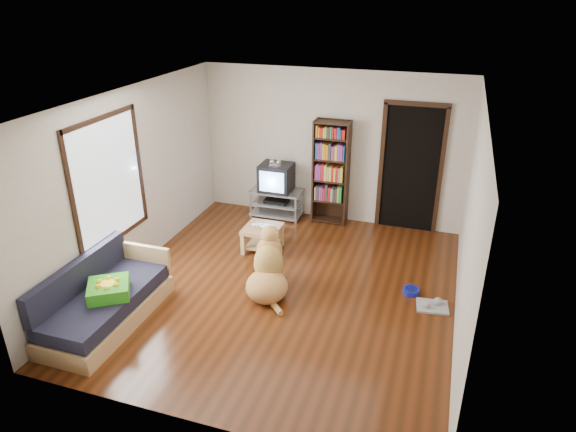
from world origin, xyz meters
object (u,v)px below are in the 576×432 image
(dog_bowl, at_px, (411,291))
(green_cushion, at_px, (109,289))
(crt_tv, at_px, (277,177))
(coffee_table, at_px, (262,234))
(grey_rag, at_px, (432,307))
(laptop, at_px, (262,227))
(sofa, at_px, (104,303))
(tv_stand, at_px, (277,202))
(dog, at_px, (268,270))
(bookshelf, at_px, (331,167))

(dog_bowl, bearing_deg, green_cushion, -151.90)
(green_cushion, xyz_separation_m, crt_tv, (0.85, 3.68, 0.24))
(crt_tv, bearing_deg, coffee_table, -80.53)
(dog_bowl, height_order, crt_tv, crt_tv)
(dog_bowl, distance_m, grey_rag, 0.39)
(coffee_table, bearing_deg, laptop, -90.00)
(laptop, distance_m, crt_tv, 1.40)
(laptop, bearing_deg, sofa, -108.28)
(tv_stand, distance_m, coffee_table, 1.31)
(tv_stand, relative_size, sofa, 0.50)
(green_cushion, distance_m, laptop, 2.57)
(grey_rag, relative_size, tv_stand, 0.44)
(sofa, relative_size, coffee_table, 3.27)
(green_cushion, xyz_separation_m, sofa, (-0.12, 0.02, -0.24))
(dog, bearing_deg, coffee_table, 114.44)
(bookshelf, bearing_deg, tv_stand, -174.37)
(grey_rag, distance_m, bookshelf, 3.06)
(dog_bowl, height_order, dog, dog)
(green_cushion, relative_size, laptop, 1.45)
(green_cushion, height_order, dog_bowl, green_cushion)
(bookshelf, bearing_deg, sofa, -117.32)
(dog_bowl, distance_m, dog, 1.96)
(sofa, distance_m, coffee_table, 2.63)
(laptop, xyz_separation_m, coffee_table, (-0.00, 0.03, -0.13))
(sofa, bearing_deg, coffee_table, 63.02)
(crt_tv, relative_size, bookshelf, 0.32)
(bookshelf, relative_size, dog, 1.77)
(dog_bowl, bearing_deg, grey_rag, -39.81)
(tv_stand, relative_size, coffee_table, 1.64)
(bookshelf, bearing_deg, green_cushion, -115.65)
(crt_tv, height_order, dog, crt_tv)
(sofa, distance_m, dog, 2.10)
(green_cushion, relative_size, bookshelf, 0.26)
(crt_tv, distance_m, bookshelf, 0.99)
(laptop, bearing_deg, crt_tv, 108.27)
(bookshelf, xyz_separation_m, dog, (-0.24, -2.47, -0.67))
(green_cushion, distance_m, dog_bowl, 3.90)
(green_cushion, bearing_deg, coffee_table, 32.72)
(green_cushion, height_order, tv_stand, green_cushion)
(laptop, relative_size, sofa, 0.18)
(green_cushion, height_order, coffee_table, green_cushion)
(dog_bowl, bearing_deg, crt_tv, 144.20)
(green_cushion, xyz_separation_m, dog, (1.56, 1.28, -0.17))
(crt_tv, bearing_deg, bookshelf, 4.32)
(green_cushion, relative_size, coffee_table, 0.86)
(laptop, bearing_deg, grey_rag, -7.02)
(tv_stand, xyz_separation_m, coffee_table, (0.22, -1.29, 0.01))
(laptop, xyz_separation_m, dog, (0.49, -1.05, -0.08))
(green_cushion, distance_m, dog, 2.03)
(green_cushion, xyz_separation_m, laptop, (1.07, 2.34, -0.09))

